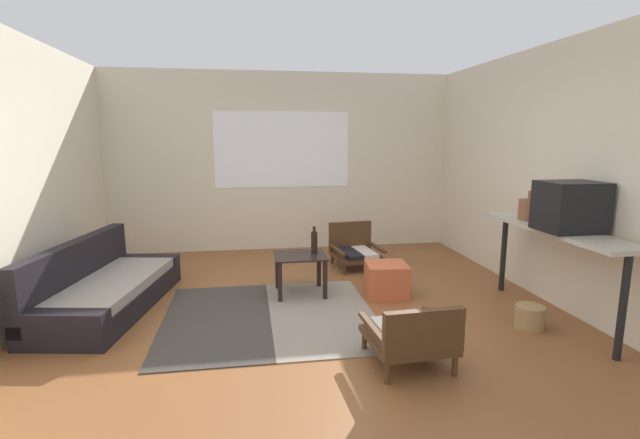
% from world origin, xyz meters
% --- Properties ---
extents(ground_plane, '(7.80, 7.80, 0.00)m').
position_xyz_m(ground_plane, '(0.00, 0.00, 0.00)').
color(ground_plane, brown).
extents(far_wall_with_window, '(5.60, 0.13, 2.70)m').
position_xyz_m(far_wall_with_window, '(0.00, 3.06, 1.35)').
color(far_wall_with_window, beige).
rests_on(far_wall_with_window, ground).
extents(side_wall_right, '(0.12, 6.60, 2.70)m').
position_xyz_m(side_wall_right, '(2.66, 0.30, 1.35)').
color(side_wall_right, beige).
rests_on(side_wall_right, ground).
extents(side_wall_left, '(0.12, 6.60, 2.70)m').
position_xyz_m(side_wall_left, '(-2.66, 0.30, 1.35)').
color(side_wall_left, beige).
rests_on(side_wall_left, ground).
extents(area_rug, '(2.04, 1.93, 0.01)m').
position_xyz_m(area_rug, '(-0.35, 0.21, 0.01)').
color(area_rug, '#38332D').
rests_on(area_rug, ground).
extents(couch, '(1.13, 2.09, 0.70)m').
position_xyz_m(couch, '(-2.01, 0.69, 0.21)').
color(couch, black).
rests_on(couch, ground).
extents(coffee_table, '(0.57, 0.52, 0.45)m').
position_xyz_m(coffee_table, '(0.02, 0.83, 0.36)').
color(coffee_table, black).
rests_on(coffee_table, ground).
extents(armchair_by_window, '(0.67, 0.69, 0.57)m').
position_xyz_m(armchair_by_window, '(0.88, 1.85, 0.24)').
color(armchair_by_window, '#472D19').
rests_on(armchair_by_window, ground).
extents(armchair_striped_foreground, '(0.64, 0.66, 0.53)m').
position_xyz_m(armchair_striped_foreground, '(0.66, -0.94, 0.25)').
color(armchair_striped_foreground, '#472D19').
rests_on(armchair_striped_foreground, ground).
extents(ottoman_orange, '(0.49, 0.49, 0.36)m').
position_xyz_m(ottoman_orange, '(0.95, 0.63, 0.18)').
color(ottoman_orange, '#BC5633').
rests_on(ottoman_orange, ground).
extents(console_shelf, '(0.42, 1.81, 0.90)m').
position_xyz_m(console_shelf, '(2.31, -0.25, 0.80)').
color(console_shelf, '#B2AD9E').
rests_on(console_shelf, ground).
extents(crt_television, '(0.51, 0.42, 0.45)m').
position_xyz_m(crt_television, '(2.31, -0.41, 1.12)').
color(crt_television, black).
rests_on(crt_television, console_shelf).
extents(clay_vase, '(0.26, 0.26, 0.30)m').
position_xyz_m(clay_vase, '(2.31, 0.15, 1.01)').
color(clay_vase, brown).
rests_on(clay_vase, console_shelf).
extents(glass_bottle, '(0.07, 0.07, 0.30)m').
position_xyz_m(glass_bottle, '(0.18, 0.88, 0.58)').
color(glass_bottle, black).
rests_on(glass_bottle, coffee_table).
extents(wicker_basket, '(0.26, 0.26, 0.21)m').
position_xyz_m(wicker_basket, '(1.99, -0.42, 0.11)').
color(wicker_basket, '#9E7A4C').
rests_on(wicker_basket, ground).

